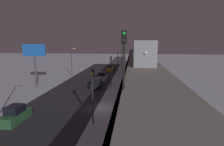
{
  "coord_description": "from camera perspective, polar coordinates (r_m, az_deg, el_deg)",
  "views": [
    {
      "loc": [
        -4.9,
        25.99,
        9.42
      ],
      "look_at": [
        -0.22,
        -17.24,
        2.19
      ],
      "focal_mm": 30.5,
      "sensor_mm": 36.0,
      "label": 1
    }
  ],
  "objects": [
    {
      "name": "sedan_silver",
      "position": [
        47.16,
        -2.86,
        -1.1
      ],
      "size": [
        1.8,
        4.08,
        1.97
      ],
      "rotation": [
        0.0,
        0.0,
        3.14
      ],
      "color": "#B2B2B7",
      "rests_on": "ground_plane"
    },
    {
      "name": "subway_train",
      "position": [
        60.79,
        7.75,
        7.96
      ],
      "size": [
        2.94,
        74.07,
        3.4
      ],
      "color": "#999EA8",
      "rests_on": "elevated_railway"
    },
    {
      "name": "avenue_asphalt",
      "position": [
        29.58,
        -15.24,
        -9.46
      ],
      "size": [
        11.0,
        106.36,
        0.01
      ],
      "primitive_type": "cube",
      "color": "#28282D",
      "rests_on": "ground_plane"
    },
    {
      "name": "sedan_black",
      "position": [
        39.4,
        -4.7,
        -3.23
      ],
      "size": [
        1.8,
        4.7,
        1.97
      ],
      "rotation": [
        0.0,
        0.0,
        3.14
      ],
      "color": "black",
      "rests_on": "ground_plane"
    },
    {
      "name": "ground_plane",
      "position": [
        28.07,
        -4.3,
        -10.19
      ],
      "size": [
        240.0,
        240.0,
        0.0
      ],
      "primitive_type": "plane",
      "color": "silver"
    },
    {
      "name": "street_lamp_far",
      "position": [
        53.82,
        -11.84,
        4.34
      ],
      "size": [
        1.35,
        0.44,
        7.65
      ],
      "color": "#38383D",
      "rests_on": "ground_plane"
    },
    {
      "name": "traffic_light_mid",
      "position": [
        39.49,
        -0.31,
        1.85
      ],
      "size": [
        0.32,
        0.44,
        6.4
      ],
      "color": "#2D2D2D",
      "rests_on": "ground_plane"
    },
    {
      "name": "sedan_yellow_2",
      "position": [
        61.83,
        -0.68,
        1.43
      ],
      "size": [
        1.8,
        4.64,
        1.97
      ],
      "rotation": [
        0.0,
        0.0,
        3.14
      ],
      "color": "gold",
      "rests_on": "ground_plane"
    },
    {
      "name": "rail_signal",
      "position": [
        12.8,
        3.6,
        7.02
      ],
      "size": [
        0.36,
        0.41,
        4.0
      ],
      "color": "black",
      "rests_on": "elevated_railway"
    },
    {
      "name": "traffic_light_far",
      "position": [
        57.77,
        1.77,
        4.25
      ],
      "size": [
        0.32,
        0.44,
        6.4
      ],
      "color": "#2D2D2D",
      "rests_on": "ground_plane"
    },
    {
      "name": "sedan_green",
      "position": [
        25.75,
        -27.06,
        -11.19
      ],
      "size": [
        1.8,
        4.28,
        1.97
      ],
      "color": "#2D6038",
      "rests_on": "ground_plane"
    },
    {
      "name": "traffic_light_distant",
      "position": [
        76.13,
        2.85,
        5.5
      ],
      "size": [
        0.32,
        0.44,
        6.4
      ],
      "color": "#2D2D2D",
      "rests_on": "ground_plane"
    },
    {
      "name": "traffic_light_near",
      "position": [
        21.55,
        -5.88,
        -4.64
      ],
      "size": [
        0.32,
        0.44,
        6.4
      ],
      "color": "#2D2D2D",
      "rests_on": "ground_plane"
    },
    {
      "name": "commercial_billboard",
      "position": [
        41.68,
        -22.28,
        5.18
      ],
      "size": [
        4.8,
        0.36,
        8.9
      ],
      "color": "#4C4C51",
      "rests_on": "ground_plane"
    },
    {
      "name": "elevated_railway",
      "position": [
        26.35,
        9.36,
        0.37
      ],
      "size": [
        5.0,
        106.36,
        6.16
      ],
      "color": "gray",
      "rests_on": "ground_plane"
    }
  ]
}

